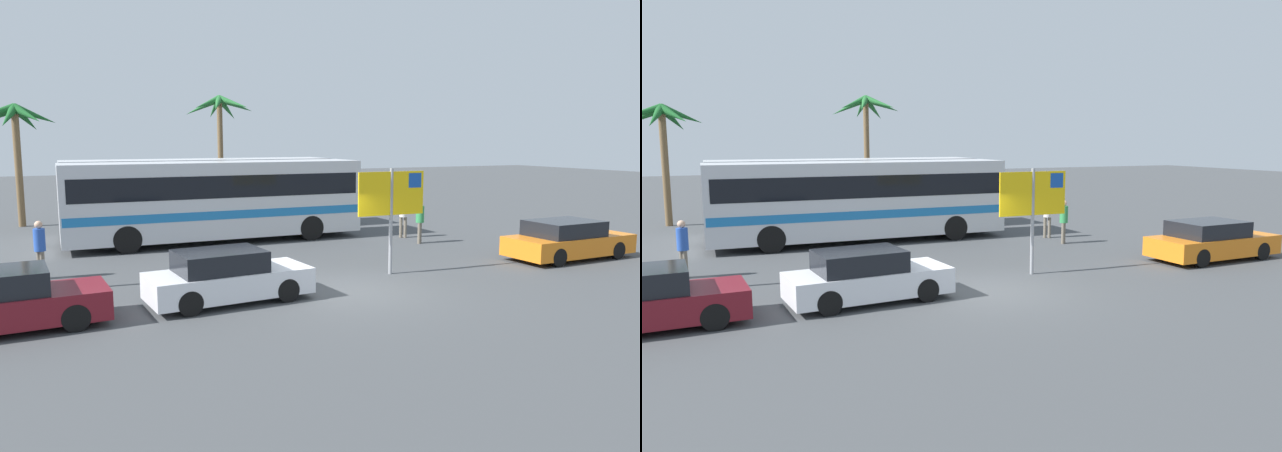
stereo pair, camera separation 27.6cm
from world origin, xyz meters
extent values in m
plane|color=#424447|center=(0.00, 0.00, 0.00)|extent=(120.00, 120.00, 0.00)
cube|color=silver|center=(-1.20, 9.19, 1.73)|extent=(11.49, 2.44, 2.90)
cube|color=black|center=(-1.20, 9.19, 2.28)|extent=(11.03, 2.46, 0.84)
cube|color=#1E70B7|center=(-1.20, 9.19, 1.22)|extent=(11.38, 2.46, 0.32)
cylinder|color=black|center=(2.36, 10.29, 0.50)|extent=(1.00, 0.28, 1.00)
cylinder|color=black|center=(2.36, 8.10, 0.50)|extent=(1.00, 0.28, 1.00)
cylinder|color=black|center=(-4.77, 10.29, 0.50)|extent=(1.00, 0.28, 1.00)
cylinder|color=black|center=(-4.77, 8.10, 0.50)|extent=(1.00, 0.28, 1.00)
cube|color=silver|center=(-1.09, 12.36, 1.73)|extent=(11.49, 2.44, 2.90)
cube|color=black|center=(-1.09, 12.36, 2.28)|extent=(11.03, 2.46, 0.84)
cube|color=orange|center=(-1.09, 12.36, 1.22)|extent=(11.38, 2.46, 0.32)
cylinder|color=black|center=(2.47, 13.45, 0.50)|extent=(1.00, 0.28, 1.00)
cylinder|color=black|center=(2.47, 11.27, 0.50)|extent=(1.00, 0.28, 1.00)
cylinder|color=black|center=(-4.66, 13.45, 0.50)|extent=(1.00, 0.28, 1.00)
cylinder|color=black|center=(-4.66, 11.27, 0.50)|extent=(1.00, 0.28, 1.00)
cylinder|color=gray|center=(2.09, 1.42, 1.60)|extent=(0.11, 0.11, 3.20)
cube|color=yellow|center=(2.09, 1.42, 2.45)|extent=(2.20, 0.08, 1.30)
cube|color=#1447A8|center=(2.89, 1.42, 2.82)|extent=(0.44, 0.07, 0.44)
cube|color=silver|center=(-3.21, 0.34, 0.48)|extent=(4.17, 2.03, 0.64)
cube|color=black|center=(-3.45, 0.32, 1.06)|extent=(2.23, 1.72, 0.52)
cylinder|color=black|center=(-2.04, 1.22, 0.30)|extent=(0.61, 0.21, 0.60)
cylinder|color=black|center=(-1.89, -0.30, 0.30)|extent=(0.61, 0.21, 0.60)
cylinder|color=black|center=(-4.53, 0.98, 0.30)|extent=(0.61, 0.21, 0.60)
cylinder|color=black|center=(-4.39, -0.53, 0.30)|extent=(0.61, 0.21, 0.60)
cube|color=orange|center=(8.90, 1.01, 0.48)|extent=(4.57, 2.02, 0.64)
cube|color=black|center=(8.63, 1.00, 1.06)|extent=(2.41, 1.78, 0.52)
cylinder|color=black|center=(10.25, 1.91, 0.30)|extent=(0.61, 0.19, 0.60)
cylinder|color=black|center=(10.33, 0.23, 0.30)|extent=(0.61, 0.19, 0.60)
cylinder|color=black|center=(7.47, 1.79, 0.30)|extent=(0.61, 0.19, 0.60)
cylinder|color=black|center=(7.54, 0.11, 0.30)|extent=(0.61, 0.19, 0.60)
cube|color=maroon|center=(-8.15, 0.04, 0.48)|extent=(4.15, 1.99, 0.64)
cylinder|color=black|center=(-6.95, 0.91, 0.30)|extent=(0.61, 0.20, 0.60)
cylinder|color=black|center=(-6.84, -0.66, 0.30)|extent=(0.61, 0.20, 0.60)
cylinder|color=#706656|center=(6.00, 5.72, 0.41)|extent=(0.13, 0.13, 0.82)
cylinder|color=#706656|center=(5.88, 5.59, 0.41)|extent=(0.13, 0.13, 0.82)
cylinder|color=#338E4C|center=(5.94, 5.66, 1.15)|extent=(0.32, 0.32, 0.65)
sphere|color=tan|center=(5.94, 5.66, 1.59)|extent=(0.22, 0.22, 0.22)
cylinder|color=#706656|center=(-7.60, 5.07, 0.42)|extent=(0.13, 0.13, 0.83)
cylinder|color=#706656|center=(-7.51, 4.91, 0.42)|extent=(0.13, 0.13, 0.83)
cylinder|color=#2851B2|center=(-7.55, 4.99, 1.16)|extent=(0.32, 0.32, 0.66)
sphere|color=tan|center=(-7.55, 4.99, 1.60)|extent=(0.23, 0.23, 0.23)
cylinder|color=#706656|center=(6.00, 7.15, 0.43)|extent=(0.13, 0.13, 0.87)
cylinder|color=#706656|center=(6.14, 7.03, 0.43)|extent=(0.13, 0.13, 0.87)
cylinder|color=silver|center=(6.07, 7.09, 1.21)|extent=(0.32, 0.32, 0.69)
sphere|color=tan|center=(6.07, 7.09, 1.67)|extent=(0.24, 0.24, 0.24)
cylinder|color=brown|center=(2.06, 20.81, 3.08)|extent=(0.32, 0.32, 6.15)
cone|color=#23662D|center=(3.09, 20.93, 6.02)|extent=(2.23, 0.68, 1.09)
cone|color=#23662D|center=(2.71, 21.49, 5.80)|extent=(1.76, 1.82, 1.47)
cone|color=#23662D|center=(2.02, 21.77, 5.85)|extent=(0.53, 2.14, 1.38)
cone|color=#23662D|center=(1.17, 21.24, 5.90)|extent=(2.13, 1.33, 1.30)
cone|color=#23662D|center=(1.22, 20.19, 6.05)|extent=(2.04, 1.66, 1.03)
cone|color=#23662D|center=(1.70, 19.85, 6.00)|extent=(1.19, 2.21, 1.12)
cone|color=#23662D|center=(2.64, 19.94, 6.08)|extent=(1.59, 2.08, 0.97)
cylinder|color=brown|center=(-8.45, 17.13, 2.63)|extent=(0.32, 0.32, 5.25)
cone|color=#195623|center=(-7.60, 17.28, 5.13)|extent=(1.94, 0.76, 1.06)
cone|color=#195623|center=(-8.02, 17.80, 4.97)|extent=(1.35, 1.76, 1.34)
cone|color=#195623|center=(-8.52, 17.99, 5.10)|extent=(0.59, 1.91, 1.10)
cone|color=#195623|center=(-9.26, 17.34, 5.05)|extent=(1.91, 0.89, 1.19)
cone|color=#195623|center=(-8.68, 16.34, 5.02)|extent=(0.93, 1.90, 1.24)
cone|color=#195623|center=(-7.93, 16.44, 5.13)|extent=(1.49, 1.78, 1.05)
camera|label=1|loc=(-7.19, -14.10, 4.06)|focal=33.97mm
camera|label=2|loc=(-6.93, -14.21, 4.06)|focal=33.97mm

